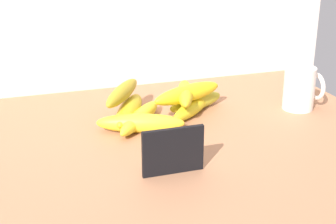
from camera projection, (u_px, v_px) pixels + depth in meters
counter_top at (137, 154)px, 97.00cm from camera, size 110.00×76.00×3.00cm
chalkboard_sign at (173, 153)px, 85.29cm from camera, size 11.00×1.80×8.40cm
coffee_mug at (300, 88)px, 114.79cm from camera, size 8.66×7.16×9.94cm
banana_0 at (129, 110)px, 109.19cm from camera, size 12.17×18.49×4.30cm
banana_1 at (140, 118)px, 106.35cm from camera, size 14.59×17.63×3.45cm
banana_2 at (191, 108)px, 111.71cm from camera, size 13.71×12.78×3.31cm
banana_3 at (140, 123)px, 102.70cm from camera, size 18.66×9.69×4.00cm
banana_4 at (196, 102)px, 115.13cm from camera, size 15.93×9.44×3.76cm
banana_5 at (188, 93)px, 110.53cm from camera, size 18.70×10.36×3.87cm
banana_6 at (122, 93)px, 108.61cm from camera, size 12.53×16.88×3.38cm
banana_7 at (185, 93)px, 111.09cm from camera, size 8.67×16.59×3.47cm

